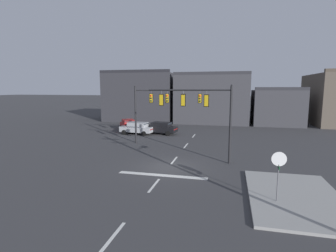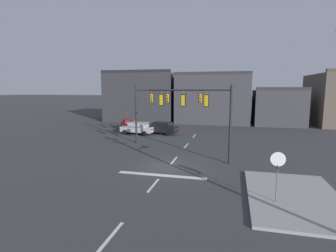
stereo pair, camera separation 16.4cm
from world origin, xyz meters
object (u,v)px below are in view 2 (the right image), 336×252
Objects in this scene: signal_mast_far_side at (162,102)px; car_lot_farside at (138,128)px; car_lot_middle at (161,128)px; stop_sign at (278,165)px; signal_mast_near_side at (202,108)px; car_lot_nearside at (129,125)px.

car_lot_farside is (-4.68, 4.86, -3.69)m from signal_mast_far_side.
stop_sign is at bearing -59.02° from car_lot_middle.
signal_mast_near_side reaches higher than car_lot_middle.
stop_sign is 23.60m from car_lot_farside.
car_lot_nearside is 5.62m from car_lot_middle.
signal_mast_far_side reaches higher than signal_mast_near_side.
signal_mast_near_side is 18.59m from car_lot_nearside.
stop_sign is (9.94, -13.62, -2.41)m from signal_mast_far_side.
signal_mast_near_side is 7.95m from signal_mast_far_side.
signal_mast_near_side is 1.54× the size of car_lot_nearside.
car_lot_farside is at bearing 131.55° from signal_mast_near_side.
stop_sign reaches higher than car_lot_farside.
signal_mast_far_side is at bearing -47.15° from car_lot_nearside.
car_lot_middle is at bearing -18.90° from car_lot_nearside.
car_lot_farside is (-9.74, 10.99, -3.64)m from signal_mast_near_side.
signal_mast_far_side is 1.75× the size of car_lot_nearside.
car_lot_middle is 3.13m from car_lot_farside.
signal_mast_far_side is 7.70m from car_lot_farside.
signal_mast_far_side is 10.94m from car_lot_nearside.
stop_sign is 0.61× the size of car_lot_farside.
signal_mast_far_side is at bearing -46.06° from car_lot_farside.
signal_mast_near_side is 0.88× the size of signal_mast_far_side.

